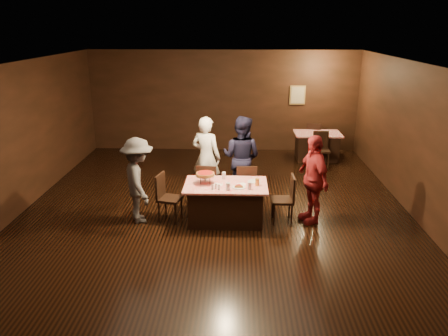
# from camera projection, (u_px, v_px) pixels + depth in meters

# --- Properties ---
(room) EXTENTS (10.00, 10.04, 3.02)m
(room) POSITION_uv_depth(u_px,v_px,m) (214.00, 113.00, 8.15)
(room) COLOR black
(room) RESTS_ON ground
(main_table) EXTENTS (1.60, 1.00, 0.77)m
(main_table) POSITION_uv_depth(u_px,v_px,m) (226.00, 203.00, 8.54)
(main_table) COLOR red
(main_table) RESTS_ON ground
(back_table) EXTENTS (1.30, 0.90, 0.77)m
(back_table) POSITION_uv_depth(u_px,v_px,m) (317.00, 146.00, 12.47)
(back_table) COLOR #B50C16
(back_table) RESTS_ON ground
(chair_far_left) EXTENTS (0.47, 0.47, 0.95)m
(chair_far_left) POSITION_uv_depth(u_px,v_px,m) (208.00, 185.00, 9.24)
(chair_far_left) COLOR black
(chair_far_left) RESTS_ON ground
(chair_far_right) EXTENTS (0.45, 0.45, 0.95)m
(chair_far_right) POSITION_uv_depth(u_px,v_px,m) (246.00, 185.00, 9.21)
(chair_far_right) COLOR black
(chair_far_right) RESTS_ON ground
(chair_end_left) EXTENTS (0.50, 0.50, 0.95)m
(chair_end_left) POSITION_uv_depth(u_px,v_px,m) (170.00, 198.00, 8.55)
(chair_end_left) COLOR black
(chair_end_left) RESTS_ON ground
(chair_end_right) EXTENTS (0.43, 0.43, 0.95)m
(chair_end_right) POSITION_uv_depth(u_px,v_px,m) (282.00, 199.00, 8.48)
(chair_end_right) COLOR black
(chair_end_right) RESTS_ON ground
(chair_back_near) EXTENTS (0.43, 0.43, 0.95)m
(chair_back_near) POSITION_uv_depth(u_px,v_px,m) (321.00, 150.00, 11.78)
(chair_back_near) COLOR black
(chair_back_near) RESTS_ON ground
(chair_back_far) EXTENTS (0.51, 0.51, 0.95)m
(chair_back_far) POSITION_uv_depth(u_px,v_px,m) (314.00, 138.00, 13.01)
(chair_back_far) COLOR black
(chair_back_far) RESTS_ON ground
(diner_white_jacket) EXTENTS (0.78, 0.65, 1.83)m
(diner_white_jacket) POSITION_uv_depth(u_px,v_px,m) (206.00, 157.00, 9.60)
(diner_white_jacket) COLOR white
(diner_white_jacket) RESTS_ON ground
(diner_navy_hoodie) EXTENTS (1.10, 1.00, 1.84)m
(diner_navy_hoodie) POSITION_uv_depth(u_px,v_px,m) (241.00, 157.00, 9.59)
(diner_navy_hoodie) COLOR black
(diner_navy_hoodie) RESTS_ON ground
(diner_grey_knit) EXTENTS (1.00, 1.25, 1.68)m
(diner_grey_knit) POSITION_uv_depth(u_px,v_px,m) (138.00, 181.00, 8.41)
(diner_grey_knit) COLOR #555458
(diner_grey_knit) RESTS_ON ground
(diner_red_shirt) EXTENTS (0.73, 1.11, 1.75)m
(diner_red_shirt) POSITION_uv_depth(u_px,v_px,m) (313.00, 179.00, 8.39)
(diner_red_shirt) COLOR #AD272D
(diner_red_shirt) RESTS_ON ground
(pizza_stand) EXTENTS (0.38, 0.38, 0.22)m
(pizza_stand) POSITION_uv_depth(u_px,v_px,m) (205.00, 174.00, 8.42)
(pizza_stand) COLOR black
(pizza_stand) RESTS_ON main_table
(plate_with_slice) EXTENTS (0.25, 0.25, 0.06)m
(plate_with_slice) POSITION_uv_depth(u_px,v_px,m) (239.00, 186.00, 8.23)
(plate_with_slice) COLOR white
(plate_with_slice) RESTS_ON main_table
(plate_empty) EXTENTS (0.25, 0.25, 0.01)m
(plate_empty) POSITION_uv_depth(u_px,v_px,m) (254.00, 182.00, 8.54)
(plate_empty) COLOR white
(plate_empty) RESTS_ON main_table
(glass_front_left) EXTENTS (0.08, 0.08, 0.14)m
(glass_front_left) POSITION_uv_depth(u_px,v_px,m) (228.00, 186.00, 8.11)
(glass_front_left) COLOR silver
(glass_front_left) RESTS_ON main_table
(glass_front_right) EXTENTS (0.08, 0.08, 0.14)m
(glass_front_right) POSITION_uv_depth(u_px,v_px,m) (250.00, 186.00, 8.15)
(glass_front_right) COLOR silver
(glass_front_right) RESTS_ON main_table
(glass_amber) EXTENTS (0.08, 0.08, 0.14)m
(glass_amber) POSITION_uv_depth(u_px,v_px,m) (257.00, 182.00, 8.33)
(glass_amber) COLOR #BF7F26
(glass_amber) RESTS_ON main_table
(glass_back) EXTENTS (0.08, 0.08, 0.14)m
(glass_back) POSITION_uv_depth(u_px,v_px,m) (224.00, 176.00, 8.68)
(glass_back) COLOR silver
(glass_back) RESTS_ON main_table
(condiments) EXTENTS (0.17, 0.10, 0.09)m
(condiments) POSITION_uv_depth(u_px,v_px,m) (216.00, 187.00, 8.14)
(condiments) COLOR silver
(condiments) RESTS_ON main_table
(napkin_center) EXTENTS (0.19, 0.19, 0.01)m
(napkin_center) POSITION_uv_depth(u_px,v_px,m) (241.00, 184.00, 8.41)
(napkin_center) COLOR white
(napkin_center) RESTS_ON main_table
(napkin_left) EXTENTS (0.21, 0.21, 0.01)m
(napkin_left) POSITION_uv_depth(u_px,v_px,m) (218.00, 185.00, 8.38)
(napkin_left) COLOR white
(napkin_left) RESTS_ON main_table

